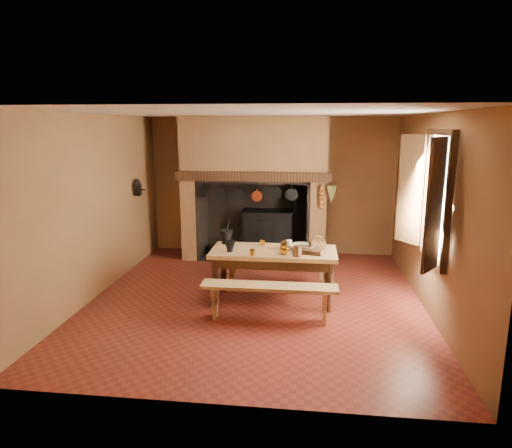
{
  "coord_description": "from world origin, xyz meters",
  "views": [
    {
      "loc": [
        0.78,
        -6.6,
        2.63
      ],
      "look_at": [
        -0.04,
        0.3,
        1.12
      ],
      "focal_mm": 32.0,
      "sensor_mm": 36.0,
      "label": 1
    }
  ],
  "objects_px": {
    "work_table": "(274,258)",
    "bench_front": "(269,294)",
    "coffee_grinder": "(285,245)",
    "wicker_basket": "(317,244)",
    "iron_range": "(268,232)",
    "mixing_bowl": "(303,248)"
  },
  "relations": [
    {
      "from": "work_table",
      "to": "bench_front",
      "type": "height_order",
      "value": "work_table"
    },
    {
      "from": "work_table",
      "to": "coffee_grinder",
      "type": "height_order",
      "value": "coffee_grinder"
    },
    {
      "from": "bench_front",
      "to": "wicker_basket",
      "type": "relative_size",
      "value": 7.09
    },
    {
      "from": "iron_range",
      "to": "wicker_basket",
      "type": "bearing_deg",
      "value": -68.05
    },
    {
      "from": "iron_range",
      "to": "bench_front",
      "type": "bearing_deg",
      "value": -84.5
    },
    {
      "from": "coffee_grinder",
      "to": "wicker_basket",
      "type": "distance_m",
      "value": 0.47
    },
    {
      "from": "coffee_grinder",
      "to": "wicker_basket",
      "type": "relative_size",
      "value": 0.65
    },
    {
      "from": "coffee_grinder",
      "to": "iron_range",
      "type": "bearing_deg",
      "value": 122.93
    },
    {
      "from": "work_table",
      "to": "bench_front",
      "type": "relative_size",
      "value": 1.01
    },
    {
      "from": "mixing_bowl",
      "to": "wicker_basket",
      "type": "height_order",
      "value": "wicker_basket"
    },
    {
      "from": "coffee_grinder",
      "to": "bench_front",
      "type": "bearing_deg",
      "value": -80.06
    },
    {
      "from": "wicker_basket",
      "to": "coffee_grinder",
      "type": "bearing_deg",
      "value": 169.29
    },
    {
      "from": "work_table",
      "to": "bench_front",
      "type": "distance_m",
      "value": 0.79
    },
    {
      "from": "bench_front",
      "to": "coffee_grinder",
      "type": "xyz_separation_m",
      "value": [
        0.17,
        0.81,
        0.48
      ]
    },
    {
      "from": "work_table",
      "to": "coffee_grinder",
      "type": "bearing_deg",
      "value": 25.69
    },
    {
      "from": "bench_front",
      "to": "wicker_basket",
      "type": "height_order",
      "value": "wicker_basket"
    },
    {
      "from": "bench_front",
      "to": "coffee_grinder",
      "type": "bearing_deg",
      "value": 78.26
    },
    {
      "from": "work_table",
      "to": "coffee_grinder",
      "type": "relative_size",
      "value": 11.05
    },
    {
      "from": "iron_range",
      "to": "mixing_bowl",
      "type": "height_order",
      "value": "iron_range"
    },
    {
      "from": "bench_front",
      "to": "mixing_bowl",
      "type": "distance_m",
      "value": 0.99
    },
    {
      "from": "work_table",
      "to": "wicker_basket",
      "type": "height_order",
      "value": "wicker_basket"
    },
    {
      "from": "mixing_bowl",
      "to": "wicker_basket",
      "type": "relative_size",
      "value": 1.34
    }
  ]
}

